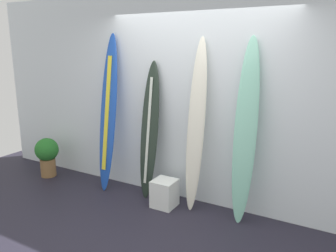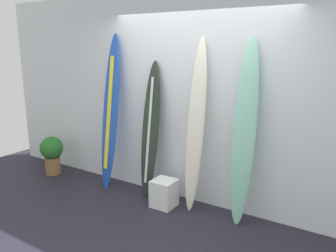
% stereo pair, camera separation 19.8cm
% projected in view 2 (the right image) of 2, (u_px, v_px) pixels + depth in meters
% --- Properties ---
extents(ground, '(8.00, 8.00, 0.04)m').
position_uv_depth(ground, '(141.00, 242.00, 3.68)').
color(ground, '#221F2B').
extents(wall_back, '(7.20, 0.20, 2.80)m').
position_uv_depth(wall_back, '(199.00, 99.00, 4.42)').
color(wall_back, silver).
rests_on(wall_back, ground).
extents(surfboard_cobalt, '(0.28, 0.42, 2.26)m').
position_uv_depth(surfboard_cobalt, '(110.00, 114.00, 4.87)').
color(surfboard_cobalt, '#1D4AAE').
rests_on(surfboard_cobalt, ground).
extents(surfboard_charcoal, '(0.28, 0.33, 1.89)m').
position_uv_depth(surfboard_charcoal, '(150.00, 131.00, 4.61)').
color(surfboard_charcoal, '#212D24').
rests_on(surfboard_charcoal, ground).
extents(surfboard_ivory, '(0.24, 0.34, 2.20)m').
position_uv_depth(surfboard_ivory, '(196.00, 127.00, 4.20)').
color(surfboard_ivory, silver).
rests_on(surfboard_ivory, ground).
extents(surfboard_seafoam, '(0.28, 0.32, 2.20)m').
position_uv_depth(surfboard_seafoam, '(244.00, 135.00, 3.87)').
color(surfboard_seafoam, '#86CFB4').
rests_on(surfboard_seafoam, ground).
extents(display_block_left, '(0.30, 0.30, 0.36)m').
position_uv_depth(display_block_left, '(164.00, 193.00, 4.44)').
color(display_block_left, white).
rests_on(display_block_left, ground).
extents(potted_plant, '(0.37, 0.37, 0.64)m').
position_uv_depth(potted_plant, '(52.00, 152.00, 5.53)').
color(potted_plant, brown).
rests_on(potted_plant, ground).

